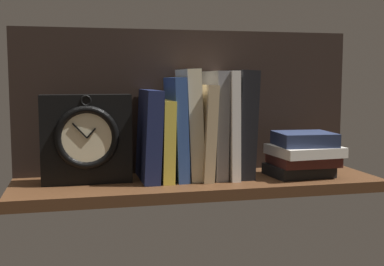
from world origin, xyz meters
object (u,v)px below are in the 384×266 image
object	(u,v)px
book_navy_bierce	(149,135)
framed_clock	(87,139)
book_cream_twain	(190,124)
book_yellow_seinlanguage	(164,140)
book_gray_chess	(215,124)
book_blue_modern	(176,128)
book_black_skeptic	(239,123)
book_tan_shortstories	(203,131)
book_white_catcher	(226,124)
book_stack_side	(303,154)

from	to	relation	value
book_navy_bierce	framed_clock	bearing A→B (deg)	-177.10
book_cream_twain	book_yellow_seinlanguage	bearing A→B (deg)	180.00
book_navy_bierce	book_cream_twain	world-z (taller)	book_cream_twain
book_gray_chess	framed_clock	bearing A→B (deg)	-178.62
book_gray_chess	framed_clock	size ratio (longest dim) A/B	1.26
book_blue_modern	book_navy_bierce	bearing A→B (deg)	180.00
book_cream_twain	book_black_skeptic	size ratio (longest dim) A/B	1.01
framed_clock	book_cream_twain	bearing A→B (deg)	1.73
book_blue_modern	framed_clock	distance (cm)	20.66
book_blue_modern	book_black_skeptic	world-z (taller)	book_black_skeptic
book_blue_modern	book_tan_shortstories	xyz separation A→B (cm)	(6.35, 0.00, -0.84)
book_blue_modern	book_white_catcher	bearing A→B (deg)	0.00
book_tan_shortstories	book_black_skeptic	xyz separation A→B (cm)	(9.09, 0.00, 1.66)
book_gray_chess	book_black_skeptic	bearing A→B (deg)	0.00
book_gray_chess	book_yellow_seinlanguage	bearing A→B (deg)	180.00
book_navy_bierce	book_blue_modern	xyz separation A→B (cm)	(6.37, 0.00, 1.42)
book_cream_twain	book_black_skeptic	bearing A→B (deg)	0.00
book_navy_bierce	book_stack_side	xyz separation A→B (cm)	(36.40, -4.36, -5.11)
book_navy_bierce	book_black_skeptic	bearing A→B (deg)	0.00
book_white_catcher	book_black_skeptic	distance (cm)	3.42
book_cream_twain	framed_clock	world-z (taller)	book_cream_twain
book_yellow_seinlanguage	book_black_skeptic	xyz separation A→B (cm)	(18.39, 0.00, 3.40)
book_cream_twain	book_tan_shortstories	bearing A→B (deg)	0.00
book_stack_side	book_blue_modern	bearing A→B (deg)	171.74
book_navy_bierce	book_yellow_seinlanguage	bearing A→B (deg)	0.00
book_blue_modern	book_cream_twain	distance (cm)	3.36
book_white_catcher	framed_clock	xyz separation A→B (cm)	(-32.59, -0.72, -2.52)
book_blue_modern	book_tan_shortstories	world-z (taller)	book_blue_modern
book_gray_chess	book_white_catcher	size ratio (longest dim) A/B	1.00
book_yellow_seinlanguage	book_cream_twain	bearing A→B (deg)	0.00
book_blue_modern	book_stack_side	bearing A→B (deg)	-8.26
book_yellow_seinlanguage	book_cream_twain	xyz separation A→B (cm)	(6.17, 0.00, 3.54)
book_white_catcher	book_stack_side	distance (cm)	19.91
framed_clock	book_yellow_seinlanguage	bearing A→B (deg)	2.34
book_navy_bierce	book_gray_chess	bearing A→B (deg)	0.00
book_cream_twain	book_tan_shortstories	xyz separation A→B (cm)	(3.12, 0.00, -1.79)
book_cream_twain	framed_clock	distance (cm)	23.96
book_cream_twain	book_stack_side	distance (cm)	28.18
book_blue_modern	book_black_skeptic	bearing A→B (deg)	0.00
book_yellow_seinlanguage	framed_clock	bearing A→B (deg)	-177.66
book_black_skeptic	framed_clock	bearing A→B (deg)	-178.85
book_tan_shortstories	framed_clock	size ratio (longest dim) A/B	1.11
book_gray_chess	framed_clock	distance (cm)	29.96
book_navy_bierce	framed_clock	size ratio (longest dim) A/B	1.05
book_blue_modern	book_tan_shortstories	bearing A→B (deg)	0.00
book_blue_modern	book_white_catcher	world-z (taller)	book_white_catcher
book_tan_shortstories	book_black_skeptic	distance (cm)	9.24
book_white_catcher	book_cream_twain	bearing A→B (deg)	180.00
book_blue_modern	book_black_skeptic	size ratio (longest dim) A/B	0.93
book_gray_chess	book_stack_side	distance (cm)	22.41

